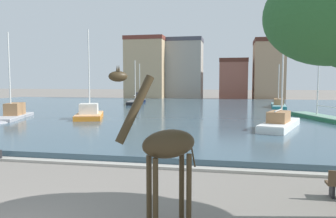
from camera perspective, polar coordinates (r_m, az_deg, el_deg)
name	(u,v)px	position (r m, az deg, el deg)	size (l,w,h in m)	color
harbor_water	(186,111)	(39.76, 3.18, -0.31)	(80.31, 50.93, 0.39)	#3D5666
quay_edge_coping	(106,164)	(15.02, -10.68, -9.38)	(80.31, 0.50, 0.12)	#ADA89E
giraffe_statue	(165,147)	(8.16, -0.55, -6.70)	(2.00, 1.76, 4.09)	#382B19
sailboat_grey	(12,117)	(32.44, -25.58, -1.25)	(3.84, 7.75, 8.04)	#939399
sailboat_teal	(278,106)	(46.12, 18.61, 0.53)	(2.38, 9.38, 6.01)	teal
sailboat_black	(135,104)	(49.28, -5.69, 0.96)	(3.00, 6.61, 6.87)	black
sailboat_green	(315,118)	(32.58, 24.26, -1.50)	(4.17, 8.83, 5.71)	#236B42
sailboat_navy	(140,100)	(56.48, -4.93, 1.62)	(3.45, 6.50, 6.78)	navy
sailboat_white	(281,125)	(25.10, 19.11, -2.66)	(3.97, 7.55, 6.98)	white
sailboat_orange	(90,116)	(31.06, -13.46, -1.11)	(3.97, 6.30, 8.44)	orange
townhouse_narrow_midrow	(147,69)	(69.36, -3.68, 7.05)	(8.13, 7.56, 12.94)	tan
townhouse_corner_house	(182,69)	(70.19, 2.46, 6.99)	(8.68, 5.66, 12.86)	gray
townhouse_wide_warehouse	(233,79)	(70.35, 11.33, 5.12)	(5.77, 6.84, 8.49)	#8E5142
townhouse_tall_gabled	(268,70)	(69.76, 17.08, 6.54)	(5.95, 8.03, 12.22)	tan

